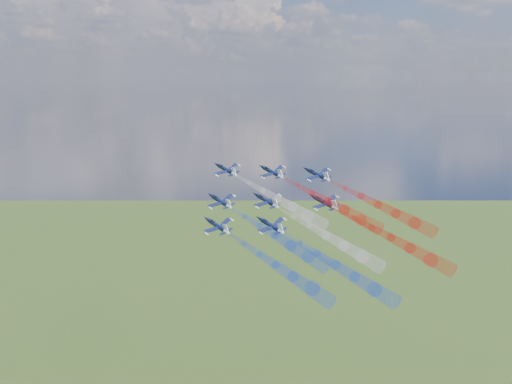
# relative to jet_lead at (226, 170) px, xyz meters

# --- Properties ---
(jet_lead) EXTENTS (13.44, 13.54, 7.67)m
(jet_lead) POSITION_rel_jet_lead_xyz_m (0.00, 0.00, 0.00)
(jet_lead) COLOR black
(trail_lead) EXTENTS (25.46, 27.41, 12.71)m
(trail_lead) POSITION_rel_jet_lead_xyz_m (14.42, -15.26, -5.38)
(trail_lead) COLOR white
(jet_inner_left) EXTENTS (13.44, 13.54, 7.67)m
(jet_inner_left) POSITION_rel_jet_lead_xyz_m (-0.79, -12.77, -6.61)
(jet_inner_left) COLOR black
(trail_inner_left) EXTENTS (25.46, 27.41, 12.71)m
(trail_inner_left) POSITION_rel_jet_lead_xyz_m (13.63, -28.03, -11.99)
(trail_inner_left) COLOR blue
(jet_inner_right) EXTENTS (13.44, 13.54, 7.67)m
(jet_inner_right) POSITION_rel_jet_lead_xyz_m (13.15, -2.38, -0.26)
(jet_inner_right) COLOR black
(trail_inner_right) EXTENTS (25.46, 27.41, 12.71)m
(trail_inner_right) POSITION_rel_jet_lead_xyz_m (27.57, -17.65, -5.63)
(trail_inner_right) COLOR red
(jet_outer_left) EXTENTS (13.44, 13.54, 7.67)m
(jet_outer_left) POSITION_rel_jet_lead_xyz_m (-0.81, -24.35, -10.51)
(jet_outer_left) COLOR black
(trail_outer_left) EXTENTS (25.46, 27.41, 12.71)m
(trail_outer_left) POSITION_rel_jet_lead_xyz_m (13.61, -39.62, -15.89)
(trail_outer_left) COLOR blue
(jet_center_third) EXTENTS (13.44, 13.54, 7.67)m
(jet_center_third) POSITION_rel_jet_lead_xyz_m (11.58, -13.68, -6.25)
(jet_center_third) COLOR black
(trail_center_third) EXTENTS (25.46, 27.41, 12.71)m
(trail_center_third) POSITION_rel_jet_lead_xyz_m (26.00, -28.94, -11.62)
(trail_center_third) COLOR white
(jet_outer_right) EXTENTS (13.44, 13.54, 7.67)m
(jet_outer_right) POSITION_rel_jet_lead_xyz_m (25.84, -4.24, -0.65)
(jet_outer_right) COLOR black
(trail_outer_right) EXTENTS (25.46, 27.41, 12.71)m
(trail_outer_right) POSITION_rel_jet_lead_xyz_m (40.26, -19.50, -6.03)
(trail_outer_right) COLOR red
(jet_rear_left) EXTENTS (13.44, 13.54, 7.67)m
(jet_rear_left) POSITION_rel_jet_lead_xyz_m (12.59, -25.43, -10.08)
(jet_rear_left) COLOR black
(trail_rear_left) EXTENTS (25.46, 27.41, 12.71)m
(trail_rear_left) POSITION_rel_jet_lead_xyz_m (27.01, -40.69, -15.46)
(trail_rear_left) COLOR blue
(jet_rear_right) EXTENTS (13.44, 13.54, 7.67)m
(jet_rear_right) POSITION_rel_jet_lead_xyz_m (26.74, -16.57, -6.08)
(jet_rear_right) COLOR black
(trail_rear_right) EXTENTS (25.46, 27.41, 12.71)m
(trail_rear_right) POSITION_rel_jet_lead_xyz_m (41.16, -31.83, -11.45)
(trail_rear_right) COLOR red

